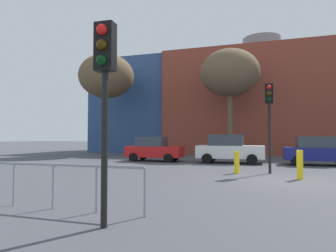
{
  "coord_description": "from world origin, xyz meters",
  "views": [
    {
      "loc": [
        -0.92,
        -11.92,
        1.62
      ],
      "look_at": [
        -6.94,
        7.15,
        2.41
      ],
      "focal_mm": 31.55,
      "sensor_mm": 36.0,
      "label": 1
    }
  ],
  "objects": [
    {
      "name": "ground_plane",
      "position": [
        0.0,
        0.0,
        0.0
      ],
      "size": [
        200.0,
        200.0,
        0.0
      ],
      "primitive_type": "plane",
      "color": "#47474C"
    },
    {
      "name": "building_backdrop",
      "position": [
        -0.76,
        21.14,
        5.2
      ],
      "size": [
        36.68,
        10.77,
        12.31
      ],
      "color": "brown",
      "rests_on": "ground_plane"
    },
    {
      "name": "parked_car_0",
      "position": [
        -7.98,
        7.2,
        0.83
      ],
      "size": [
        3.83,
        1.88,
        1.66
      ],
      "color": "red",
      "rests_on": "ground_plane"
    },
    {
      "name": "parked_car_1",
      "position": [
        -2.86,
        7.2,
        0.9
      ],
      "size": [
        4.18,
        2.05,
        1.81
      ],
      "color": "white",
      "rests_on": "ground_plane"
    },
    {
      "name": "parked_car_2",
      "position": [
        2.26,
        7.2,
        0.84
      ],
      "size": [
        3.88,
        1.91,
        1.68
      ],
      "color": "navy",
      "rests_on": "ground_plane"
    },
    {
      "name": "traffic_light_near_left",
      "position": [
        -3.64,
        -7.17,
        2.76
      ],
      "size": [
        0.37,
        0.37,
        3.74
      ],
      "rotation": [
        0.0,
        0.0,
        -1.53
      ],
      "color": "black",
      "rests_on": "ground_plane"
    },
    {
      "name": "traffic_light_island",
      "position": [
        -0.55,
        2.19,
        2.99
      ],
      "size": [
        0.37,
        0.37,
        4.07
      ],
      "rotation": [
        0.0,
        0.0,
        -1.54
      ],
      "color": "black",
      "rests_on": "ground_plane"
    },
    {
      "name": "bare_tree_1",
      "position": [
        -14.59,
        12.29,
        7.29
      ],
      "size": [
        5.09,
        5.09,
        9.37
      ],
      "color": "brown",
      "rests_on": "ground_plane"
    },
    {
      "name": "bare_tree_2",
      "position": [
        -3.35,
        12.76,
        6.94
      ],
      "size": [
        4.91,
        4.91,
        8.96
      ],
      "color": "brown",
      "rests_on": "ground_plane"
    },
    {
      "name": "bollard_yellow_0",
      "position": [
        -1.99,
        1.82,
        0.5
      ],
      "size": [
        0.24,
        0.24,
        1.0
      ],
      "primitive_type": "cylinder",
      "color": "yellow",
      "rests_on": "ground_plane"
    },
    {
      "name": "bollard_yellow_2",
      "position": [
        0.51,
        0.59,
        0.57
      ],
      "size": [
        0.24,
        0.24,
        1.14
      ],
      "primitive_type": "cylinder",
      "color": "yellow",
      "rests_on": "ground_plane"
    },
    {
      "name": "pedestrian_railing",
      "position": [
        -6.03,
        -6.25,
        0.79
      ],
      "size": [
        5.68,
        0.06,
        1.03
      ],
      "color": "gray",
      "rests_on": "ground_plane"
    }
  ]
}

